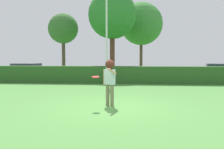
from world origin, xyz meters
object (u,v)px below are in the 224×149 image
Objects in this scene: parked_car_silver at (26,70)px; parked_car_black at (220,70)px; frisbee at (96,77)px; willow_tree at (112,15)px; maple_tree at (141,24)px; lamppost at (107,28)px; person at (110,76)px; birch_tree at (63,29)px.

parked_car_silver and parked_car_black have the same top height.
willow_tree reaches higher than frisbee.
frisbee is at bearing -57.14° from parked_car_silver.
maple_tree reaches higher than frisbee.
lamppost is (-0.38, 7.49, 2.59)m from frisbee.
maple_tree reaches higher than parked_car_black.
maple_tree is (10.29, 4.28, 4.45)m from parked_car_silver.
parked_car_silver is 12.00m from maple_tree.
frisbee is at bearing -132.61° from person.
willow_tree reaches higher than parked_car_black.
lamppost is at bearing -89.05° from willow_tree.
birch_tree is (2.94, 1.64, 3.73)m from parked_car_silver.
person is 0.26× the size of lamppost.
maple_tree is at bearing 22.59° from parked_car_silver.
parked_car_silver is 0.76× the size of birch_tree.
frisbee is 17.47m from maple_tree.
willow_tree is 4.65m from maple_tree.
lamppost is 1.55× the size of parked_car_black.
person is 0.41× the size of parked_car_silver.
person is 16.92m from maple_tree.
frisbee is 0.06× the size of parked_car_silver.
willow_tree is (-0.48, 13.06, 4.29)m from frisbee.
willow_tree is (7.66, 0.47, 4.77)m from parked_car_silver.
birch_tree is at bearing 125.45° from lamppost.
person is 0.25× the size of maple_tree.
parked_car_black is at bearing 56.97° from person.
parked_car_silver is (-8.61, 12.08, -0.48)m from person.
maple_tree is 1.25× the size of birch_tree.
person reaches higher than parked_car_black.
frisbee is 15.00m from parked_car_silver.
person is at bearing -82.96° from lamppost.
lamppost is (-0.86, 6.97, 2.59)m from person.
lamppost is 0.91× the size of willow_tree.
person is 15.19m from birch_tree.
parked_car_black is 0.59× the size of willow_tree.
parked_car_black is at bearing -27.36° from maple_tree.
willow_tree is 1.29× the size of birch_tree.
birch_tree is at bearing 110.03° from frisbee.
frisbee is (-0.48, -0.52, 0.00)m from person.
frisbee is at bearing -123.45° from parked_car_black.
lamppost is 11.40m from parked_car_black.
person is at bearing -95.87° from maple_tree.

